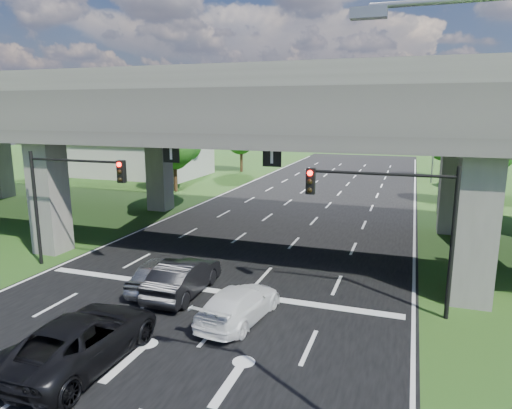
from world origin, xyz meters
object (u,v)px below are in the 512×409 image
Objects in this scene: car_silver at (160,273)px; car_white at (239,304)px; signal_right at (395,211)px; streetlight_far at (438,139)px; car_trailing at (82,339)px; signal_left at (67,189)px; streetlight_beyond at (431,130)px; car_dark at (184,277)px.

car_silver is 0.94× the size of car_white.
signal_right is at bearing 179.98° from car_silver.
car_trailing is (-11.38, -27.30, -5.01)m from streetlight_far.
streetlight_beyond is at bearing 63.57° from signal_left.
car_silver is at bearing -120.29° from streetlight_far.
signal_right is 1.39× the size of car_silver.
car_white is at bearing -128.85° from car_trailing.
signal_left is at bearing -47.22° from car_trailing.
car_silver reaches higher than car_white.
car_trailing is at bearing -47.92° from signal_left.
signal_right is 1.00× the size of signal_left.
signal_left is 26.95m from streetlight_far.
signal_left is 1.03× the size of car_trailing.
streetlight_far reaches higher than signal_left.
signal_left reaches higher than car_white.
car_trailing is (-9.11, -7.24, -3.35)m from signal_right.
streetlight_beyond is 2.09× the size of car_dark.
car_silver is at bearing -12.53° from car_dark.
signal_right reaches higher than car_dark.
car_white is at bearing 152.47° from car_silver.
car_dark is 1.04× the size of car_white.
car_white is at bearing -15.30° from signal_left.
streetlight_beyond reaches higher than car_silver.
streetlight_beyond is 39.16m from car_dark.
car_trailing is at bearing 92.55° from car_silver.
car_silver is at bearing -9.46° from signal_left.
car_dark is 6.05m from car_trailing.
signal_right is 12.11m from car_trailing.
streetlight_far reaches higher than car_silver.
streetlight_beyond reaches higher than car_white.
signal_right is at bearing 0.00° from signal_left.
streetlight_beyond is at bearing -94.10° from car_white.
streetlight_beyond reaches higher than signal_left.
car_trailing reaches higher than car_white.
streetlight_far is at bearing -125.70° from car_silver.
signal_left is at bearing 180.00° from signal_right.
car_dark is (1.32, -0.26, 0.05)m from car_silver.
streetlight_beyond is 1.72× the size of car_trailing.
streetlight_beyond reaches higher than signal_right.
car_dark is at bearing 163.45° from car_silver.
signal_left reaches higher than car_dark.
streetlight_far is 30.00m from car_trailing.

